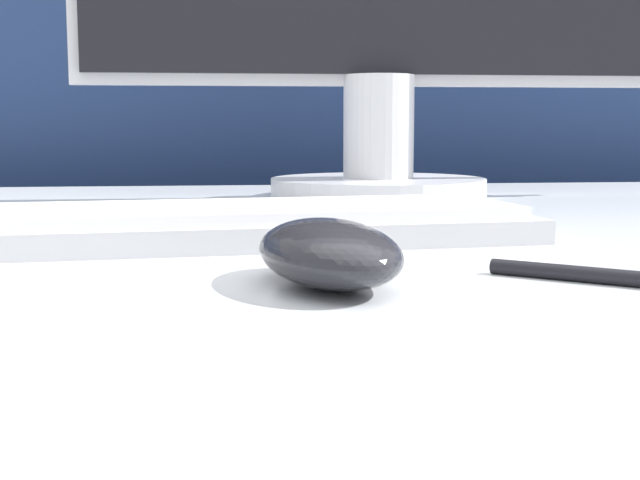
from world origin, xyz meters
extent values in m
cube|color=navy|center=(0.00, 0.62, 0.56)|extent=(5.00, 0.03, 1.13)
ellipsoid|color=#232328|center=(0.02, -0.23, 0.79)|extent=(0.08, 0.13, 0.03)
cube|color=silver|center=(-0.04, -0.06, 0.78)|extent=(0.44, 0.18, 0.02)
cube|color=white|center=(-0.04, -0.06, 0.79)|extent=(0.41, 0.16, 0.01)
cylinder|color=silver|center=(0.14, 0.29, 0.78)|extent=(0.23, 0.23, 0.02)
cylinder|color=silver|center=(0.14, 0.29, 0.84)|extent=(0.08, 0.08, 0.11)
cylinder|color=black|center=(0.16, -0.25, 0.77)|extent=(0.11, 0.09, 0.01)
camera|label=1|loc=(-0.04, -0.65, 0.85)|focal=50.00mm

